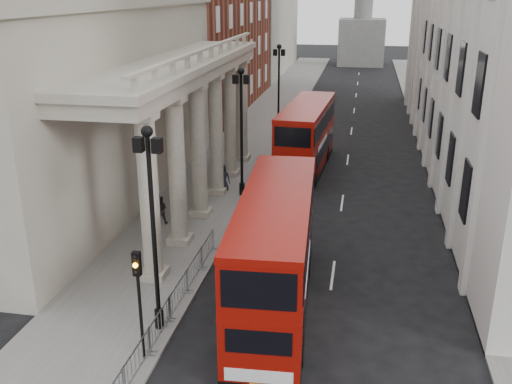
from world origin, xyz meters
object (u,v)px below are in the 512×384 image
lamp_post_mid (241,124)px  traffic_light (138,286)px  bus_far (306,136)px  lamp_post_north (279,85)px  pedestrian_b (160,210)px  bus_near (275,250)px  pedestrian_c (223,178)px  lamp_post_south (153,217)px  pedestrian_a (174,202)px

lamp_post_mid → traffic_light: (0.10, -18.02, -1.80)m
traffic_light → bus_far: 25.03m
lamp_post_mid → lamp_post_north: bearing=90.0°
lamp_post_mid → pedestrian_b: lamp_post_mid is taller
lamp_post_mid → bus_near: bearing=-72.1°
traffic_light → pedestrian_c: traffic_light is taller
lamp_post_mid → pedestrian_c: (-1.36, 0.34, -3.83)m
lamp_post_north → bus_far: (3.50, -9.23, -2.30)m
bus_near → pedestrian_b: bearing=132.7°
lamp_post_mid → traffic_light: size_ratio=1.93×
lamp_post_south → bus_near: bearing=32.6°
lamp_post_north → bus_near: lamp_post_north is taller
lamp_post_north → pedestrian_a: (-3.17, -20.45, -3.88)m
traffic_light → bus_near: (4.18, 4.76, -0.46)m
traffic_light → pedestrian_b: size_ratio=2.55×
bus_near → pedestrian_a: (-7.45, 8.82, -1.62)m
lamp_post_south → pedestrian_a: lamp_post_south is taller
pedestrian_a → lamp_post_north: bearing=92.5°
lamp_post_north → bus_far: lamp_post_north is taller
bus_far → pedestrian_c: bus_far is taller
lamp_post_south → bus_near: 5.56m
lamp_post_north → bus_near: 29.66m
lamp_post_mid → traffic_light: lamp_post_mid is taller
lamp_post_south → traffic_light: 2.71m
pedestrian_a → traffic_light: bearing=-65.2°
lamp_post_north → bus_far: size_ratio=0.71×
bus_near → bus_far: 20.05m
lamp_post_mid → pedestrian_a: size_ratio=4.55×
lamp_post_north → pedestrian_a: size_ratio=4.55×
bus_far → lamp_post_north: bearing=114.2°
pedestrian_b → pedestrian_c: size_ratio=0.88×
pedestrian_a → pedestrian_b: pedestrian_a is taller
lamp_post_north → lamp_post_south: bearing=-90.0°
pedestrian_a → pedestrian_b: bearing=-98.2°
lamp_post_south → bus_far: 23.16m
lamp_post_mid → lamp_post_south: bearing=-90.0°
traffic_light → bus_near: 6.35m
traffic_light → pedestrian_b: 13.04m
traffic_light → bus_far: size_ratio=0.37×
pedestrian_a → pedestrian_c: 5.12m
lamp_post_mid → pedestrian_b: size_ratio=4.94×
bus_far → pedestrian_c: size_ratio=6.12×
pedestrian_b → lamp_post_south: bearing=91.6°
traffic_light → lamp_post_north: bearing=90.2°
traffic_light → pedestrian_c: (-1.46, 18.36, -2.03)m
traffic_light → pedestrian_b: traffic_light is taller
lamp_post_mid → bus_far: (3.50, 6.77, -2.30)m
lamp_post_mid → bus_near: (4.28, -13.26, -2.26)m
pedestrian_b → pedestrian_c: pedestrian_c is taller
lamp_post_mid → lamp_post_north: size_ratio=1.00×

